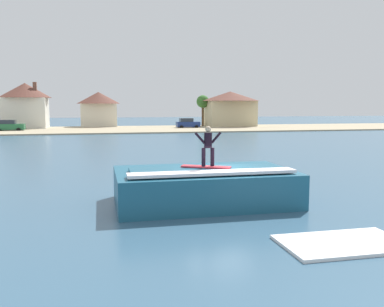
# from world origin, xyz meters

# --- Properties ---
(ground_plane) EXTENTS (260.00, 260.00, 0.00)m
(ground_plane) POSITION_xyz_m (0.00, 0.00, 0.00)
(ground_plane) COLOR #355872
(wave_crest) EXTENTS (7.34, 4.39, 1.59)m
(wave_crest) POSITION_xyz_m (-0.57, 0.40, 0.75)
(wave_crest) COLOR #1D5872
(wave_crest) RESTS_ON ground_plane
(surfboard) EXTENTS (2.00, 1.32, 0.06)m
(surfboard) POSITION_xyz_m (-0.59, 0.04, 1.62)
(surfboard) COLOR #D8333F
(surfboard) RESTS_ON wave_crest
(surfer) EXTENTS (1.12, 0.32, 1.64)m
(surfer) POSITION_xyz_m (-0.53, -0.02, 2.56)
(surfer) COLOR black
(surfer) RESTS_ON surfboard
(shoreline_bank) EXTENTS (120.00, 20.01, 0.20)m
(shoreline_bank) POSITION_xyz_m (0.00, 54.49, 0.10)
(shoreline_bank) COLOR tan
(shoreline_bank) RESTS_ON ground_plane
(car_near_shore) EXTENTS (4.51, 2.06, 1.86)m
(car_near_shore) POSITION_xyz_m (-18.70, 53.90, 0.95)
(car_near_shore) COLOR #23663D
(car_near_shore) RESTS_ON ground_plane
(car_far_shore) EXTENTS (4.14, 2.13, 1.86)m
(car_far_shore) POSITION_xyz_m (10.59, 56.08, 0.95)
(car_far_shore) COLOR navy
(car_far_shore) RESTS_ON ground_plane
(house_with_chimney) EXTENTS (8.85, 8.85, 8.13)m
(house_with_chimney) POSITION_xyz_m (-17.28, 61.37, 4.53)
(house_with_chimney) COLOR silver
(house_with_chimney) RESTS_ON ground_plane
(house_gabled_white) EXTENTS (11.10, 11.10, 6.77)m
(house_gabled_white) POSITION_xyz_m (19.87, 60.31, 4.00)
(house_gabled_white) COLOR beige
(house_gabled_white) RESTS_ON ground_plane
(house_small_cottage) EXTENTS (8.06, 8.06, 6.64)m
(house_small_cottage) POSITION_xyz_m (-4.80, 64.33, 3.84)
(house_small_cottage) COLOR beige
(house_small_cottage) RESTS_ON ground_plane
(tree_tall_bare) EXTENTS (2.42, 2.42, 6.07)m
(tree_tall_bare) POSITION_xyz_m (14.73, 61.45, 4.72)
(tree_tall_bare) COLOR brown
(tree_tall_bare) RESTS_ON ground_plane
(whitewater_patch) EXTENTS (3.74, 2.19, 0.10)m
(whitewater_patch) POSITION_xyz_m (2.17, -5.60, 0.05)
(whitewater_patch) COLOR white
(whitewater_patch) RESTS_ON ground_plane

